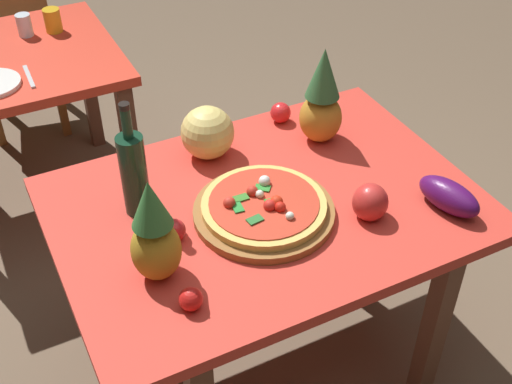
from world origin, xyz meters
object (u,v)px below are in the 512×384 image
object	(u,v)px
pineapple_right	(154,235)
drinking_glass_juice	(53,20)
pineapple_left	(322,101)
background_table	(19,83)
pizza_board	(264,212)
tomato_by_bottle	(191,299)
bell_pepper	(370,202)
melon	(207,133)
drinking_glass_water	(24,25)
dining_chair	(14,48)
knife_utensil	(29,77)
wine_bottle	(134,172)
tomato_at_corner	(174,230)
tomato_near_board	(281,113)
pizza	(264,205)
eggplant	(449,196)
display_table	(266,226)

from	to	relation	value
pineapple_right	drinking_glass_juice	world-z (taller)	pineapple_right
pineapple_left	background_table	bearing A→B (deg)	127.15
pizza_board	tomato_by_bottle	distance (m)	0.39
bell_pepper	tomato_by_bottle	xyz separation A→B (m)	(-0.58, -0.09, -0.02)
melon	drinking_glass_water	distance (m)	1.18
melon	tomato_by_bottle	distance (m)	0.64
pineapple_right	tomato_by_bottle	size ratio (longest dim) A/B	5.03
dining_chair	knife_utensil	xyz separation A→B (m)	(-0.05, -0.83, 0.26)
bell_pepper	knife_utensil	distance (m)	1.43
wine_bottle	drinking_glass_juice	distance (m)	1.28
pizza_board	wine_bottle	xyz separation A→B (m)	(-0.31, 0.19, 0.12)
pizza_board	melon	bearing A→B (deg)	93.81
tomato_at_corner	knife_utensil	xyz separation A→B (m)	(-0.17, 1.09, -0.03)
wine_bottle	drinking_glass_juice	xyz separation A→B (m)	(0.06, 1.28, -0.09)
tomato_near_board	tomato_by_bottle	bearing A→B (deg)	-132.94
melon	drinking_glass_juice	size ratio (longest dim) A/B	1.72
dining_chair	tomato_near_board	size ratio (longest dim) A/B	12.05
tomato_by_bottle	drinking_glass_juice	bearing A→B (deg)	87.72
pineapple_right	knife_utensil	world-z (taller)	pineapple_right
pizza	wine_bottle	bearing A→B (deg)	149.37
drinking_glass_water	wine_bottle	bearing A→B (deg)	-87.60
eggplant	pizza	bearing A→B (deg)	156.68
tomato_by_bottle	tomato_at_corner	size ratio (longest dim) A/B	0.97
eggplant	drinking_glass_water	world-z (taller)	drinking_glass_water
melon	tomato_near_board	world-z (taller)	melon
tomato_near_board	pizza	bearing A→B (deg)	-123.90
bell_pepper	tomato_by_bottle	distance (m)	0.59
pizza	wine_bottle	size ratio (longest dim) A/B	1.00
bell_pepper	drinking_glass_water	world-z (taller)	bell_pepper
background_table	pineapple_left	xyz separation A→B (m)	(0.80, -1.05, 0.27)
knife_utensil	background_table	bearing A→B (deg)	97.92
display_table	tomato_at_corner	bearing A→B (deg)	-175.38
dining_chair	melon	xyz separation A→B (m)	(0.36, -1.59, 0.35)
dining_chair	eggplant	size ratio (longest dim) A/B	4.25
wine_bottle	pineapple_left	world-z (taller)	wine_bottle
display_table	drinking_glass_juice	world-z (taller)	drinking_glass_juice
dining_chair	bell_pepper	xyz separation A→B (m)	(0.65, -2.07, 0.31)
wine_bottle	knife_utensil	distance (m)	0.94
pizza_board	tomato_at_corner	world-z (taller)	tomato_at_corner
pineapple_right	tomato_by_bottle	world-z (taller)	pineapple_right
pizza_board	eggplant	xyz separation A→B (m)	(0.49, -0.21, 0.03)
drinking_glass_juice	knife_utensil	xyz separation A→B (m)	(-0.18, -0.35, -0.05)
melon	eggplant	bearing A→B (deg)	-47.26
bell_pepper	knife_utensil	world-z (taller)	bell_pepper
pizza	eggplant	xyz separation A→B (m)	(0.49, -0.21, 0.01)
pineapple_left	tomato_at_corner	xyz separation A→B (m)	(-0.61, -0.24, -0.11)
pizza_board	tomato_by_bottle	size ratio (longest dim) A/B	6.66
pizza_board	display_table	bearing A→B (deg)	56.23
eggplant	drinking_glass_juice	world-z (taller)	drinking_glass_juice
wine_bottle	bell_pepper	world-z (taller)	wine_bottle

